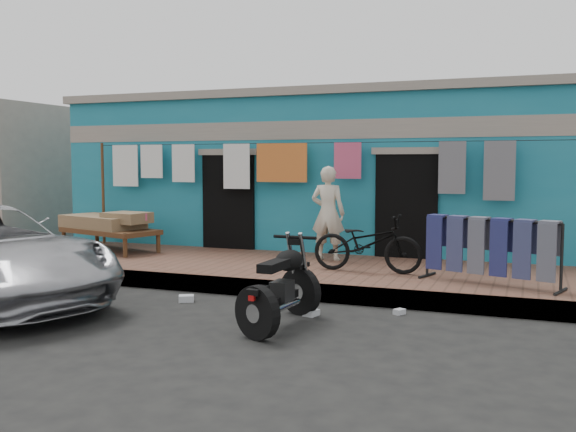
# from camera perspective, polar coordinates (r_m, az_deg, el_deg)

# --- Properties ---
(ground) EXTENTS (80.00, 80.00, 0.00)m
(ground) POSITION_cam_1_polar(r_m,az_deg,el_deg) (7.90, -5.26, -9.48)
(ground) COLOR black
(ground) RESTS_ON ground
(sidewalk) EXTENTS (28.00, 3.00, 0.25)m
(sidewalk) POSITION_cam_1_polar(r_m,az_deg,el_deg) (10.58, 1.94, -5.12)
(sidewalk) COLOR brown
(sidewalk) RESTS_ON ground
(curb) EXTENTS (28.00, 0.10, 0.25)m
(curb) POSITION_cam_1_polar(r_m,az_deg,el_deg) (9.25, -1.00, -6.56)
(curb) COLOR gray
(curb) RESTS_ON ground
(building) EXTENTS (12.20, 5.20, 3.36)m
(building) POSITION_cam_1_polar(r_m,az_deg,el_deg) (14.26, 7.19, 3.70)
(building) COLOR #1A738C
(building) RESTS_ON ground
(clothesline) EXTENTS (10.06, 0.06, 2.10)m
(clothesline) POSITION_cam_1_polar(r_m,az_deg,el_deg) (11.91, -0.11, 4.11)
(clothesline) COLOR brown
(clothesline) RESTS_ON sidewalk
(seated_person) EXTENTS (0.59, 0.40, 1.64)m
(seated_person) POSITION_cam_1_polar(r_m,az_deg,el_deg) (11.12, 3.57, 0.25)
(seated_person) COLOR beige
(seated_person) RESTS_ON sidewalk
(bicycle) EXTENTS (1.69, 0.60, 1.09)m
(bicycle) POSITION_cam_1_polar(r_m,az_deg,el_deg) (9.99, 7.05, -1.84)
(bicycle) COLOR black
(bicycle) RESTS_ON sidewalk
(motorcycle) EXTENTS (0.68, 1.64, 1.04)m
(motorcycle) POSITION_cam_1_polar(r_m,az_deg,el_deg) (7.62, -0.68, -5.99)
(motorcycle) COLOR black
(motorcycle) RESTS_ON ground
(charpoy) EXTENTS (2.71, 2.21, 0.72)m
(charpoy) POSITION_cam_1_polar(r_m,az_deg,el_deg) (12.80, -15.55, -1.37)
(charpoy) COLOR brown
(charpoy) RESTS_ON sidewalk
(jeans_rack) EXTENTS (2.25, 1.61, 0.96)m
(jeans_rack) POSITION_cam_1_polar(r_m,az_deg,el_deg) (9.34, 17.53, -2.89)
(jeans_rack) COLOR black
(jeans_rack) RESTS_ON sidewalk
(litter_a) EXTENTS (0.26, 0.24, 0.09)m
(litter_a) POSITION_cam_1_polar(r_m,az_deg,el_deg) (9.15, -9.03, -7.25)
(litter_a) COLOR silver
(litter_a) RESTS_ON ground
(litter_b) EXTENTS (0.16, 0.17, 0.07)m
(litter_b) POSITION_cam_1_polar(r_m,az_deg,el_deg) (8.43, 9.87, -8.38)
(litter_b) COLOR silver
(litter_b) RESTS_ON ground
(litter_c) EXTENTS (0.19, 0.22, 0.08)m
(litter_c) POSITION_cam_1_polar(r_m,az_deg,el_deg) (8.24, 2.06, -8.60)
(litter_c) COLOR silver
(litter_c) RESTS_ON ground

